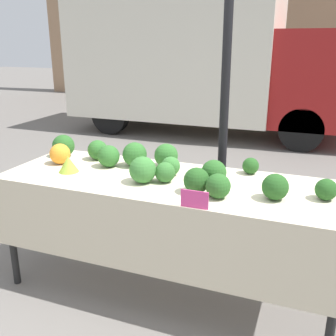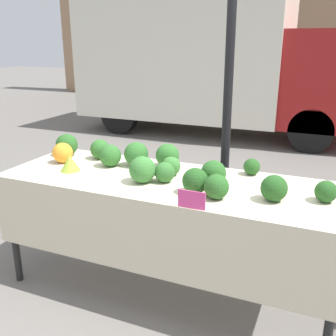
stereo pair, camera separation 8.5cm
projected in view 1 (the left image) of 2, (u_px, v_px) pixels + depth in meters
The scene contains 22 objects.
ground_plane at pixel (168, 288), 2.87m from camera, with size 40.00×40.00×0.00m, color slate.
building_facade at pixel (296, 12), 10.78m from camera, with size 16.00×0.60×4.94m.
tent_pole at pixel (224, 121), 3.10m from camera, with size 0.07×0.07×2.24m.
parked_truck at pixel (201, 62), 7.41m from camera, with size 5.17×1.95×2.51m.
market_table at pixel (164, 197), 2.58m from camera, with size 2.27×0.79×0.84m.
orange_cauliflower at pixel (60, 154), 2.92m from camera, with size 0.15×0.15×0.15m.
romanesco_head at pixel (68, 164), 2.74m from camera, with size 0.14×0.14×0.11m.
broccoli_head_0 at pixel (326, 190), 2.25m from camera, with size 0.13×0.13×0.13m.
broccoli_head_1 at pixel (218, 186), 2.28m from camera, with size 0.15×0.15×0.15m.
broccoli_head_2 at pixel (166, 155), 2.84m from camera, with size 0.17×0.17×0.17m.
broccoli_head_3 at pixel (98, 150), 3.03m from camera, with size 0.15×0.15×0.15m.
broccoli_head_4 at pixel (109, 156), 2.85m from camera, with size 0.16×0.16×0.16m.
broccoli_head_5 at pixel (197, 180), 2.36m from camera, with size 0.16×0.16×0.16m.
broccoli_head_6 at pixel (214, 173), 2.49m from camera, with size 0.16×0.16×0.16m.
broccoli_head_7 at pixel (143, 170), 2.52m from camera, with size 0.17×0.17×0.17m.
broccoli_head_8 at pixel (275, 187), 2.26m from camera, with size 0.15×0.15×0.15m.
broccoli_head_9 at pixel (135, 154), 2.86m from camera, with size 0.18×0.18×0.18m.
broccoli_head_10 at pixel (251, 166), 2.70m from camera, with size 0.11×0.11×0.11m.
broccoli_head_11 at pixel (63, 146), 3.10m from camera, with size 0.17×0.17×0.17m.
broccoli_head_12 at pixel (171, 166), 2.67m from camera, with size 0.13×0.13×0.13m.
broccoli_head_13 at pixel (165, 172), 2.54m from camera, with size 0.13×0.13×0.13m.
price_sign at pixel (194, 199), 2.15m from camera, with size 0.16×0.01×0.10m.
Camera 1 is at (0.88, -2.29, 1.72)m, focal length 42.00 mm.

